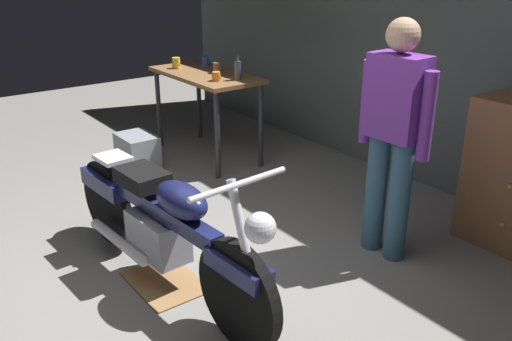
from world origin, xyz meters
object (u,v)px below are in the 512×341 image
mug_orange_travel (216,76)px  storage_bin (138,151)px  bottle (238,70)px  mug_brown_stoneware (217,68)px  motorcycle (162,224)px  mug_yellow_tall (176,63)px  mug_blue_enamel (206,61)px  person_standing (394,131)px

mug_orange_travel → storage_bin: bearing=-129.8°
bottle → mug_brown_stoneware: bearing=177.9°
motorcycle → mug_orange_travel: bearing=133.5°
motorcycle → mug_yellow_tall: mug_yellow_tall is taller
mug_blue_enamel → storage_bin: bearing=-80.6°
mug_blue_enamel → mug_orange_travel: bearing=-24.5°
mug_brown_stoneware → mug_blue_enamel: bearing=163.7°
mug_orange_travel → mug_blue_enamel: 0.75m
storage_bin → mug_yellow_tall: (-0.23, 0.63, 0.79)m
mug_brown_stoneware → mug_blue_enamel: mug_brown_stoneware is taller
person_standing → mug_blue_enamel: bearing=-8.0°
person_standing → storage_bin: bearing=12.0°
person_standing → mug_blue_enamel: 2.80m
mug_brown_stoneware → mug_blue_enamel: size_ratio=0.94×
storage_bin → mug_blue_enamel: mug_blue_enamel is taller
mug_brown_stoneware → bottle: bottle is taller
storage_bin → bottle: (0.62, 0.82, 0.83)m
mug_blue_enamel → mug_yellow_tall: bearing=-103.9°
person_standing → bottle: bearing=-6.4°
bottle → mug_yellow_tall: bearing=-167.5°
storage_bin → mug_yellow_tall: 1.03m
mug_orange_travel → bottle: bearing=63.2°
mug_yellow_tall → mug_brown_stoneware: mug_yellow_tall is taller
storage_bin → mug_blue_enamel: size_ratio=3.71×
storage_bin → mug_orange_travel: mug_orange_travel is taller
mug_brown_stoneware → bottle: bearing=-2.1°
mug_yellow_tall → bottle: size_ratio=0.50×
storage_bin → mug_brown_stoneware: mug_brown_stoneware is taller
person_standing → mug_yellow_tall: (-2.87, -0.06, 0.03)m
motorcycle → storage_bin: (-2.07, 0.79, -0.28)m
mug_blue_enamel → bottle: bearing=-9.4°
mug_brown_stoneware → mug_blue_enamel: (-0.39, 0.11, -0.00)m
person_standing → mug_blue_enamel: person_standing is taller
bottle → storage_bin: bearing=-127.3°
mug_blue_enamel → motorcycle: bearing=-38.0°
person_standing → mug_yellow_tall: bearing=-1.5°
motorcycle → mug_brown_stoneware: size_ratio=19.63×
mug_orange_travel → bottle: (0.09, 0.18, 0.05)m
person_standing → mug_blue_enamel: size_ratio=14.06×
storage_bin → mug_blue_enamel: 1.24m
motorcycle → storage_bin: bearing=155.3°
storage_bin → mug_orange_travel: size_ratio=3.93×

